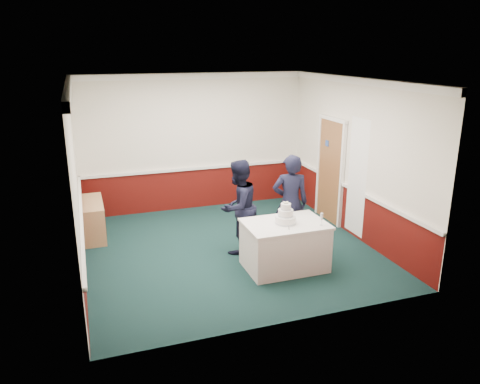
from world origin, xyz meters
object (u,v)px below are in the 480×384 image
object	(u,v)px
wedding_cake	(286,217)
champagne_flute	(322,217)
cake_table	(285,245)
person_woman	(290,203)
cake_knife	(289,227)
person_man	(238,207)
sideboard	(93,219)

from	to	relation	value
wedding_cake	champagne_flute	size ratio (longest dim) A/B	1.78
cake_table	person_woman	size ratio (longest dim) A/B	0.75
cake_table	cake_knife	size ratio (longest dim) A/B	6.00
cake_table	person_man	xyz separation A→B (m)	(-0.51, 0.87, 0.44)
sideboard	cake_knife	world-z (taller)	cake_knife
cake_table	champagne_flute	bearing A→B (deg)	-29.25
sideboard	person_woman	bearing A→B (deg)	-28.07
cake_knife	person_woman	xyz separation A→B (m)	(0.42, 0.87, 0.08)
cake_table	wedding_cake	xyz separation A→B (m)	(0.00, 0.00, 0.50)
person_woman	wedding_cake	bearing A→B (deg)	75.08
sideboard	champagne_flute	world-z (taller)	champagne_flute
champagne_flute	person_man	world-z (taller)	person_man
champagne_flute	person_woman	distance (m)	0.96
champagne_flute	cake_table	bearing A→B (deg)	150.75
champagne_flute	person_man	bearing A→B (deg)	131.18
champagne_flute	person_woman	world-z (taller)	person_woman
cake_table	wedding_cake	distance (m)	0.50
cake_knife	person_man	size ratio (longest dim) A/B	0.13
wedding_cake	person_man	world-z (taller)	person_man
sideboard	cake_table	world-z (taller)	cake_table
sideboard	cake_knife	distance (m)	3.94
sideboard	cake_table	xyz separation A→B (m)	(2.92, -2.44, 0.05)
wedding_cake	person_woman	xyz separation A→B (m)	(0.39, 0.67, -0.02)
champagne_flute	person_woman	size ratio (longest dim) A/B	0.12
person_woman	sideboard	bearing A→B (deg)	-12.62
cake_table	person_woman	xyz separation A→B (m)	(0.39, 0.67, 0.47)
cake_knife	champagne_flute	world-z (taller)	champagne_flute
sideboard	cake_table	distance (m)	3.81
wedding_cake	person_man	distance (m)	1.01
wedding_cake	person_woman	world-z (taller)	person_woman
sideboard	wedding_cake	xyz separation A→B (m)	(2.92, -2.44, 0.55)
cake_table	sideboard	bearing A→B (deg)	140.10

